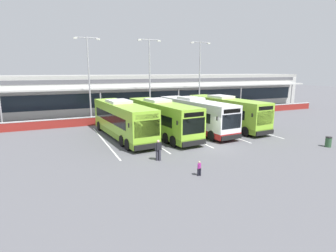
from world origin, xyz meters
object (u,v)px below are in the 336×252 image
Objects in this scene: coach_bus_right_centre at (226,113)px; lamp_post_west at (89,74)px; coach_bus_leftmost at (123,120)px; lamp_post_east at (200,74)px; litter_bin at (328,142)px; coach_bus_left_centre at (162,119)px; coach_bus_centre at (195,115)px; pedestrian_child at (199,168)px; lamp_post_centre at (150,74)px; pedestrian_in_dark_coat at (158,149)px.

coach_bus_right_centre is 1.12× the size of lamp_post_west.
lamp_post_east reaches higher than coach_bus_leftmost.
lamp_post_west is 1.00× the size of lamp_post_east.
litter_bin is at bearing -85.94° from lamp_post_east.
coach_bus_left_centre is 1.00× the size of coach_bus_centre.
pedestrian_child is 25.83m from lamp_post_east.
lamp_post_centre is (6.44, 9.38, 4.50)m from coach_bus_leftmost.
coach_bus_centre is 1.12× the size of lamp_post_east.
coach_bus_centre is 15.27m from lamp_post_west.
pedestrian_in_dark_coat is at bearing -133.87° from coach_bus_centre.
coach_bus_left_centre is at bearing -8.31° from coach_bus_leftmost.
coach_bus_left_centre is 13.25× the size of litter_bin.
coach_bus_centre is 12.27× the size of pedestrian_child.
lamp_post_centre is (2.38, 9.97, 4.50)m from coach_bus_left_centre.
litter_bin is at bearing -64.82° from lamp_post_centre.
coach_bus_leftmost is 8.32m from pedestrian_in_dark_coat.
coach_bus_right_centre is 14.68m from pedestrian_in_dark_coat.
pedestrian_child is (-6.47, -12.02, -1.24)m from coach_bus_centre.
coach_bus_left_centre and coach_bus_centre have the same top height.
lamp_post_east is at bearing 57.54° from coach_bus_centre.
coach_bus_centre is 12.40m from lamp_post_east.
pedestrian_in_dark_coat is 0.15× the size of lamp_post_west.
lamp_post_east reaches higher than pedestrian_child.
lamp_post_west is 1.00× the size of lamp_post_centre.
coach_bus_left_centre is 11.89m from pedestrian_child.
pedestrian_child is 0.09× the size of lamp_post_west.
coach_bus_right_centre is (12.66, 0.05, 0.00)m from coach_bus_leftmost.
coach_bus_leftmost and coach_bus_centre have the same top height.
litter_bin is (15.40, -2.68, -0.41)m from pedestrian_in_dark_coat.
lamp_post_west is at bearing 171.95° from lamp_post_centre.
pedestrian_child is 1.08× the size of litter_bin.
coach_bus_left_centre is at bearing -175.70° from coach_bus_right_centre.
lamp_post_west reaches higher than coach_bus_right_centre.
coach_bus_left_centre is 12.27× the size of pedestrian_child.
lamp_post_west is at bearing 129.33° from litter_bin.
coach_bus_centre is at bearing -47.18° from lamp_post_west.
coach_bus_centre is at bearing -122.46° from lamp_post_east.
pedestrian_child is at bearing -131.36° from coach_bus_right_centre.
coach_bus_leftmost is 17.97m from lamp_post_east.
lamp_post_east is at bearing 33.33° from coach_bus_leftmost.
pedestrian_child is (-10.79, -12.26, -1.24)m from coach_bus_right_centre.
lamp_post_west and lamp_post_east have the same top height.
pedestrian_in_dark_coat is (-12.07, -8.30, -0.91)m from coach_bus_right_centre.
lamp_post_west is (-9.92, 10.71, 4.50)m from coach_bus_centre.
lamp_post_centre is at bearing -178.75° from lamp_post_east.
coach_bus_left_centre is 15.26m from lamp_post_east.
litter_bin is (11.93, -10.34, -1.32)m from coach_bus_left_centre.
coach_bus_right_centre is 16.38m from pedestrian_child.
litter_bin is (1.46, -20.49, -5.82)m from lamp_post_east.
lamp_post_east is (1.87, 9.50, 4.50)m from coach_bus_right_centre.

